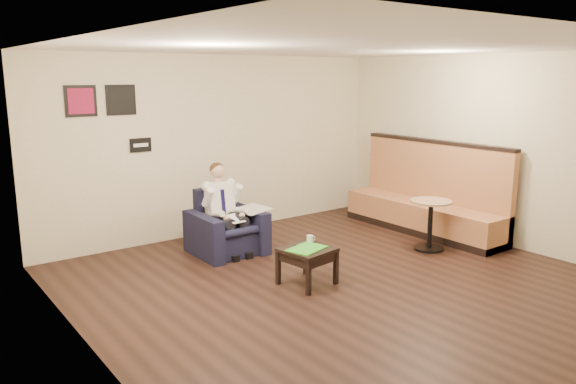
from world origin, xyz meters
TOP-DOWN VIEW (x-y plane):
  - ground at (0.00, 0.00)m, footprint 6.00×6.00m
  - wall_back at (0.00, 3.00)m, footprint 6.00×0.02m
  - wall_left at (-3.00, 0.00)m, footprint 0.02×6.00m
  - wall_right at (3.00, 0.00)m, footprint 0.02×6.00m
  - ceiling at (0.00, 0.00)m, footprint 6.00×6.00m
  - seating_sign at (-1.30, 2.98)m, footprint 0.32×0.02m
  - art_print_left at (-2.10, 2.98)m, footprint 0.42×0.03m
  - art_print_right at (-1.55, 2.98)m, footprint 0.42×0.03m
  - armchair at (-0.52, 1.93)m, footprint 0.93×0.93m
  - seated_man at (-0.52, 1.81)m, footprint 0.59×0.88m
  - lap_papers at (-0.52, 1.71)m, footprint 0.22×0.30m
  - newspaper at (-0.15, 1.83)m, footprint 0.41×0.50m
  - side_table at (-0.37, 0.28)m, footprint 0.64×0.64m
  - green_folder at (-0.40, 0.26)m, footprint 0.53×0.44m
  - coffee_mug at (-0.21, 0.43)m, footprint 0.09×0.09m
  - smartphone at (-0.34, 0.45)m, footprint 0.14×0.07m
  - banquette at (2.59, 1.00)m, footprint 0.67×2.83m
  - cafe_table at (1.92, 0.31)m, footprint 0.74×0.74m

SIDE VIEW (x-z plane):
  - ground at x=0.00m, z-range 0.00..0.00m
  - side_table at x=-0.37m, z-range 0.00..0.45m
  - cafe_table at x=1.92m, z-range 0.00..0.73m
  - armchair at x=-0.52m, z-range 0.00..0.89m
  - smartphone at x=-0.34m, z-range 0.45..0.46m
  - green_folder at x=-0.40m, z-range 0.45..0.47m
  - coffee_mug at x=-0.21m, z-range 0.45..0.55m
  - lap_papers at x=-0.52m, z-range 0.54..0.55m
  - newspaper at x=-0.15m, z-range 0.60..0.61m
  - seated_man at x=-0.52m, z-range 0.00..1.22m
  - banquette at x=2.59m, z-range 0.00..1.45m
  - wall_back at x=0.00m, z-range 0.00..2.80m
  - wall_left at x=-3.00m, z-range 0.00..2.80m
  - wall_right at x=3.00m, z-range 0.00..2.80m
  - seating_sign at x=-1.30m, z-range 1.40..1.60m
  - art_print_left at x=-2.10m, z-range 1.94..2.36m
  - art_print_right at x=-1.55m, z-range 1.94..2.36m
  - ceiling at x=0.00m, z-range 2.79..2.81m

